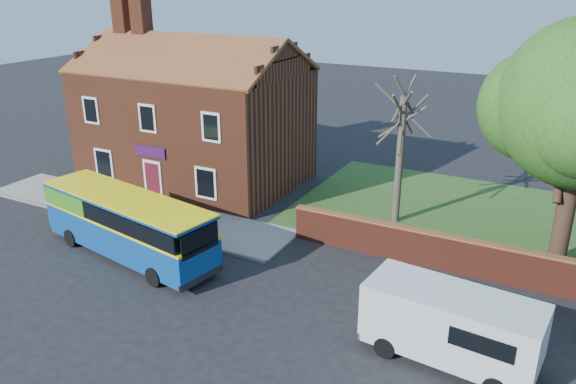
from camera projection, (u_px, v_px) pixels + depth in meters
The scene contains 9 objects.
ground at pixel (169, 296), 21.54m from camera, with size 120.00×120.00×0.00m, color black.
pavement at pixel (133, 210), 29.30m from camera, with size 18.00×3.50×0.12m, color gray.
kerb at pixel (109, 222), 27.85m from camera, with size 18.00×0.15×0.14m, color slate.
grass_strip at pixel (561, 234), 26.65m from camera, with size 26.00×12.00×0.04m, color #426B28.
shop_building at pixel (195, 124), 32.86m from camera, with size 12.30×8.13×10.50m.
boundary_wall at pixel (555, 275), 21.41m from camera, with size 22.00×0.38×1.60m.
bus at pixel (124, 221), 24.30m from camera, with size 9.32×3.87×2.76m.
van_near at pixel (452, 324), 17.52m from camera, with size 5.58×2.68×2.37m.
bare_tree at pixel (400, 154), 26.85m from camera, with size 2.59×3.09×6.92m.
Camera 1 is at (12.71, -14.42, 11.45)m, focal length 35.00 mm.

